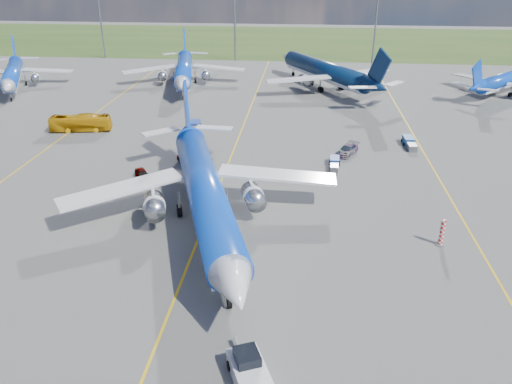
# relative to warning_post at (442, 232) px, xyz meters

# --- Properties ---
(ground) EXTENTS (400.00, 400.00, 0.00)m
(ground) POSITION_rel_warning_post_xyz_m (-26.00, -8.00, -1.50)
(ground) COLOR #545452
(ground) RESTS_ON ground
(grass_strip) EXTENTS (400.00, 80.00, 0.01)m
(grass_strip) POSITION_rel_warning_post_xyz_m (-26.00, 142.00, -1.50)
(grass_strip) COLOR #2D4719
(grass_strip) RESTS_ON ground
(taxiway_lines) EXTENTS (60.25, 160.00, 0.02)m
(taxiway_lines) POSITION_rel_warning_post_xyz_m (-25.83, 19.70, -1.49)
(taxiway_lines) COLOR gold
(taxiway_lines) RESTS_ON ground
(floodlight_masts) EXTENTS (202.20, 0.50, 22.70)m
(floodlight_masts) POSITION_rel_warning_post_xyz_m (-16.00, 102.00, 11.06)
(floodlight_masts) COLOR slate
(floodlight_masts) RESTS_ON ground
(warning_post) EXTENTS (0.50, 0.50, 3.00)m
(warning_post) POSITION_rel_warning_post_xyz_m (0.00, 0.00, 0.00)
(warning_post) COLOR red
(warning_post) RESTS_ON ground
(bg_jet_nw) EXTENTS (42.02, 46.13, 9.80)m
(bg_jet_nw) POSITION_rel_warning_post_xyz_m (-82.72, 62.43, -1.50)
(bg_jet_nw) COLOR blue
(bg_jet_nw) RESTS_ON ground
(bg_jet_nnw) EXTENTS (39.30, 46.95, 10.84)m
(bg_jet_nnw) POSITION_rel_warning_post_xyz_m (-43.80, 69.19, -1.50)
(bg_jet_nnw) COLOR blue
(bg_jet_nnw) RESTS_ON ground
(bg_jet_n) EXTENTS (52.19, 55.93, 11.73)m
(bg_jet_n) POSITION_rel_warning_post_xyz_m (-10.62, 69.79, -1.50)
(bg_jet_n) COLOR #081F43
(bg_jet_n) RESTS_ON ground
(bg_jet_ne) EXTENTS (42.63, 42.87, 8.99)m
(bg_jet_ne) POSITION_rel_warning_post_xyz_m (30.07, 69.10, -1.50)
(bg_jet_ne) COLOR blue
(bg_jet_ne) RESTS_ON ground
(main_airliner) EXTENTS (47.61, 54.60, 12.04)m
(main_airliner) POSITION_rel_warning_post_xyz_m (-25.67, 1.91, -1.50)
(main_airliner) COLOR blue
(main_airliner) RESTS_ON ground
(pushback_tug) EXTENTS (3.89, 6.30, 2.13)m
(pushback_tug) POSITION_rel_warning_post_xyz_m (-18.26, -20.73, -0.64)
(pushback_tug) COLOR silver
(pushback_tug) RESTS_ON ground
(apron_bus) EXTENTS (10.77, 4.24, 2.93)m
(apron_bus) POSITION_rel_warning_post_xyz_m (-54.10, 33.40, -0.04)
(apron_bus) COLOR #CA8F0B
(apron_bus) RESTS_ON ground
(service_car_a) EXTENTS (3.30, 4.05, 1.30)m
(service_car_a) POSITION_rel_warning_post_xyz_m (-37.01, 14.05, -0.85)
(service_car_a) COLOR #999999
(service_car_a) RESTS_ON ground
(service_car_b) EXTENTS (5.98, 4.21, 1.51)m
(service_car_b) POSITION_rel_warning_post_xyz_m (-30.91, 20.62, -0.74)
(service_car_b) COLOR #999999
(service_car_b) RESTS_ON ground
(service_car_c) EXTENTS (4.19, 5.47, 1.48)m
(service_car_c) POSITION_rel_warning_post_xyz_m (-8.09, 26.35, -0.76)
(service_car_c) COLOR #999999
(service_car_c) RESTS_ON ground
(baggage_tug_w) EXTENTS (1.52, 4.79, 1.06)m
(baggage_tug_w) POSITION_rel_warning_post_xyz_m (-10.30, 21.16, -1.00)
(baggage_tug_w) COLOR #193B96
(baggage_tug_w) RESTS_ON ground
(baggage_tug_c) EXTENTS (2.17, 5.75, 1.26)m
(baggage_tug_c) POSITION_rel_warning_post_xyz_m (-34.23, 35.97, -0.91)
(baggage_tug_c) COLOR navy
(baggage_tug_c) RESTS_ON ground
(baggage_tug_e) EXTENTS (1.66, 5.51, 1.23)m
(baggage_tug_e) POSITION_rel_warning_post_xyz_m (2.21, 31.09, -0.93)
(baggage_tug_e) COLOR #174B8D
(baggage_tug_e) RESTS_ON ground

